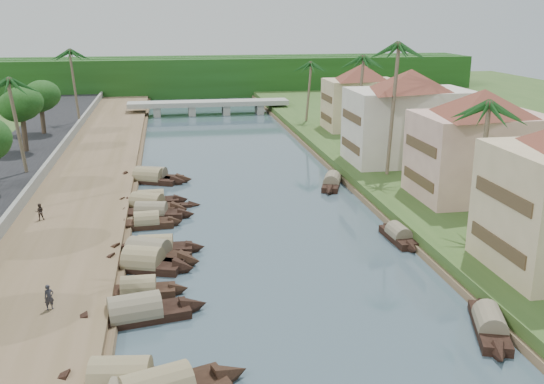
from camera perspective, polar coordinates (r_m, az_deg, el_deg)
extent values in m
plane|color=#3C4F5A|center=(39.41, 1.63, -9.37)|extent=(220.00, 220.00, 0.00)
cube|color=brown|center=(57.95, -18.16, -1.20)|extent=(10.00, 180.00, 0.80)
cube|color=#314E1F|center=(62.89, 15.14, 0.61)|extent=(16.00, 180.00, 1.20)
cube|color=slate|center=(58.47, -22.31, -0.50)|extent=(0.40, 180.00, 1.10)
cube|color=#173B10|center=(130.62, -6.73, 10.57)|extent=(120.00, 4.00, 8.00)
cube|color=#173B10|center=(135.58, -6.86, 10.78)|extent=(120.00, 4.00, 8.00)
cube|color=#173B10|center=(140.55, -6.98, 10.97)|extent=(120.00, 4.00, 8.00)
cube|color=gray|center=(108.06, -5.98, 8.31)|extent=(28.00, 4.00, 0.80)
cube|color=gray|center=(108.00, -10.77, 7.52)|extent=(1.20, 3.50, 1.80)
cube|color=gray|center=(108.07, -7.56, 7.67)|extent=(1.20, 3.50, 1.80)
cube|color=gray|center=(108.46, -4.37, 7.79)|extent=(1.20, 3.50, 1.80)
cube|color=gray|center=(109.18, -1.20, 7.90)|extent=(1.20, 3.50, 1.80)
cube|color=#4C3923|center=(40.88, 20.41, -4.60)|extent=(0.10, 6.40, 0.90)
cube|color=#4C3923|center=(39.90, 20.87, -0.30)|extent=(0.10, 6.40, 0.90)
cube|color=beige|center=(57.12, 18.86, 3.22)|extent=(11.00, 8.00, 7.50)
pyramid|color=brown|center=(56.28, 19.32, 8.03)|extent=(14.11, 14.11, 2.20)
cube|color=#4C3923|center=(55.15, 13.60, 1.19)|extent=(0.10, 6.40, 0.90)
cube|color=#4C3923|center=(54.46, 13.81, 4.23)|extent=(0.10, 6.40, 0.90)
cube|color=beige|center=(69.02, 12.68, 6.08)|extent=(13.00, 8.00, 8.00)
pyramid|color=brown|center=(68.32, 12.95, 10.29)|extent=(15.59, 15.59, 2.20)
cube|color=#4C3923|center=(67.20, 7.38, 4.33)|extent=(0.10, 6.40, 0.90)
cube|color=#4C3923|center=(66.61, 7.49, 7.03)|extent=(0.10, 6.40, 0.90)
cube|color=beige|center=(87.97, 8.35, 8.15)|extent=(10.00, 7.00, 7.00)
pyramid|color=brown|center=(87.44, 8.48, 11.13)|extent=(12.62, 12.62, 2.20)
cube|color=#4C3923|center=(86.82, 5.11, 6.98)|extent=(0.10, 5.60, 0.90)
cube|color=#4C3923|center=(86.41, 5.16, 8.81)|extent=(0.10, 5.60, 0.90)
cone|color=black|center=(30.45, -7.72, -17.39)|extent=(1.96, 2.10, 2.07)
cylinder|color=#897F57|center=(30.80, -14.05, -16.68)|extent=(4.74, 2.78, 2.17)
cone|color=black|center=(30.83, -3.86, -16.80)|extent=(2.40, 2.37, 2.09)
cube|color=black|center=(36.83, -12.74, -11.41)|extent=(6.56, 3.11, 0.70)
cone|color=black|center=(37.29, -7.34, -10.61)|extent=(2.11, 2.11, 2.01)
cone|color=black|center=(36.63, -18.28, -11.90)|extent=(2.11, 2.11, 2.01)
cylinder|color=#766F59|center=(36.66, -12.78, -10.89)|extent=(5.11, 2.92, 2.09)
cube|color=black|center=(39.64, -12.41, -9.30)|extent=(4.59, 1.62, 0.70)
cone|color=black|center=(39.50, -8.71, -9.06)|extent=(1.35, 1.41, 1.54)
cone|color=black|center=(39.87, -16.10, -9.29)|extent=(1.35, 1.41, 1.54)
cylinder|color=#897F57|center=(39.48, -12.45, -8.80)|extent=(3.51, 1.67, 1.61)
cube|color=black|center=(43.52, -12.00, -6.86)|extent=(5.79, 3.79, 0.70)
cone|color=black|center=(42.51, -8.21, -7.13)|extent=(2.14, 2.30, 2.04)
cone|color=black|center=(44.66, -15.60, -6.40)|extent=(2.14, 2.30, 2.04)
cylinder|color=#897F57|center=(43.38, -12.03, -6.40)|extent=(4.61, 3.43, 2.17)
cube|color=black|center=(44.97, -11.56, -6.06)|extent=(6.26, 4.50, 0.70)
cone|color=black|center=(43.58, -7.69, -6.49)|extent=(2.40, 2.48, 2.10)
cone|color=black|center=(46.49, -15.19, -5.44)|extent=(2.40, 2.48, 2.10)
cylinder|color=#766F59|center=(44.83, -11.59, -5.61)|extent=(5.04, 3.97, 2.21)
cube|color=black|center=(46.09, -10.87, -5.45)|extent=(5.43, 1.95, 0.70)
cone|color=black|center=(45.93, -7.16, -5.24)|extent=(1.61, 1.59, 1.69)
cone|color=black|center=(46.38, -14.55, -5.44)|extent=(1.61, 1.59, 1.69)
cylinder|color=#897F57|center=(45.95, -10.89, -5.01)|extent=(4.17, 1.95, 1.75)
cube|color=black|center=(51.67, -11.69, -3.06)|extent=(4.41, 1.80, 0.70)
cone|color=black|center=(51.69, -9.02, -2.82)|extent=(1.34, 1.51, 1.59)
cone|color=black|center=(51.70, -14.36, -3.14)|extent=(1.34, 1.51, 1.59)
cylinder|color=#897F57|center=(51.54, -11.71, -2.67)|extent=(3.38, 1.82, 1.68)
cube|color=black|center=(54.07, -11.29, -2.15)|extent=(5.84, 2.74, 0.70)
cone|color=black|center=(53.45, -8.02, -2.12)|extent=(1.87, 1.79, 1.69)
cone|color=black|center=(54.82, -14.48, -2.02)|extent=(1.87, 1.79, 1.69)
cylinder|color=#766F59|center=(53.96, -11.31, -1.77)|extent=(4.55, 2.55, 1.74)
cube|color=black|center=(56.35, -11.65, -1.41)|extent=(6.09, 4.25, 0.70)
cone|color=black|center=(54.95, -8.64, -1.63)|extent=(2.26, 2.28, 1.91)
cone|color=black|center=(57.85, -14.51, -1.05)|extent=(2.26, 2.28, 1.91)
cylinder|color=#897F57|center=(56.23, -11.67, -1.04)|extent=(4.88, 3.72, 1.99)
cube|color=black|center=(57.57, -11.29, -1.00)|extent=(5.10, 1.92, 0.70)
cone|color=black|center=(57.62, -8.52, -0.76)|extent=(1.52, 1.61, 1.72)
cone|color=black|center=(57.61, -14.08, -1.09)|extent=(1.52, 1.61, 1.72)
cylinder|color=#897F57|center=(57.46, -11.32, -0.64)|extent=(3.92, 1.94, 1.80)
cube|color=black|center=(65.95, -11.30, 1.23)|extent=(6.96, 4.07, 0.70)
cone|color=black|center=(64.67, -8.22, 1.16)|extent=(2.36, 2.23, 1.90)
cone|color=black|center=(67.37, -14.26, 1.43)|extent=(2.36, 2.23, 1.90)
cylinder|color=#766F59|center=(65.86, -11.32, 1.55)|extent=(5.49, 3.59, 1.95)
cube|color=black|center=(65.26, -11.50, 1.06)|extent=(6.43, 4.26, 0.70)
cone|color=black|center=(63.90, -8.72, 0.95)|extent=(2.34, 2.35, 1.99)
cone|color=black|center=(66.73, -14.17, 1.30)|extent=(2.34, 2.35, 1.99)
cylinder|color=#897F57|center=(65.16, -11.52, 1.38)|extent=(5.13, 3.76, 2.08)
cube|color=black|center=(36.91, 19.76, -11.96)|extent=(3.29, 5.72, 0.70)
cone|color=black|center=(39.56, 19.02, -9.78)|extent=(1.84, 1.94, 1.59)
cone|color=black|center=(34.25, 20.66, -14.25)|extent=(1.84, 1.94, 1.59)
cylinder|color=#766F59|center=(36.74, 19.82, -11.44)|extent=(2.92, 4.51, 1.63)
cube|color=black|center=(48.75, 11.82, -4.27)|extent=(1.69, 4.67, 0.70)
cone|color=black|center=(50.91, 10.65, -3.20)|extent=(1.38, 1.39, 1.46)
cone|color=black|center=(46.57, 13.11, -5.25)|extent=(1.38, 1.39, 1.46)
cylinder|color=#766F59|center=(48.62, 11.85, -3.85)|extent=(1.69, 3.59, 1.52)
cube|color=black|center=(62.92, 5.65, 0.74)|extent=(3.47, 5.85, 0.70)
cone|color=black|center=(65.92, 5.90, 1.53)|extent=(1.92, 2.00, 1.64)
cone|color=black|center=(59.90, 5.39, 0.02)|extent=(1.92, 2.00, 1.64)
cylinder|color=#766F59|center=(62.82, 5.66, 1.07)|extent=(3.07, 4.63, 1.68)
cube|color=black|center=(39.47, -13.79, -9.67)|extent=(3.32, 1.13, 0.35)
cone|color=black|center=(39.15, -11.12, -9.72)|extent=(0.90, 0.82, 0.72)
cone|color=black|center=(39.87, -16.40, -9.61)|extent=(0.90, 0.82, 0.72)
cube|color=black|center=(56.51, -9.89, -1.37)|extent=(4.63, 1.09, 0.35)
cone|color=black|center=(56.64, -7.28, -1.21)|extent=(1.18, 0.96, 0.92)
cone|color=black|center=(56.50, -12.51, -1.52)|extent=(1.18, 0.96, 0.92)
cylinder|color=#725F4C|center=(48.28, 19.16, 2.27)|extent=(0.47, 0.36, 9.77)
sphere|color=#174618|center=(47.42, 19.69, 7.76)|extent=(3.20, 3.20, 3.20)
cylinder|color=#725F4C|center=(62.45, 11.17, 7.57)|extent=(0.87, 0.36, 13.29)
sphere|color=#174618|center=(61.82, 11.51, 13.41)|extent=(3.20, 3.20, 3.20)
cylinder|color=#725F4C|center=(76.09, 8.08, 8.42)|extent=(1.05, 0.36, 11.07)
sphere|color=#174618|center=(75.55, 8.25, 12.42)|extent=(3.20, 3.20, 3.20)
cylinder|color=#725F4C|center=(66.65, -22.66, 5.74)|extent=(1.16, 0.36, 9.62)
sphere|color=#174618|center=(66.05, -23.11, 9.67)|extent=(3.20, 3.20, 3.20)
cylinder|color=#725F4C|center=(93.66, 3.36, 9.38)|extent=(1.03, 0.36, 8.92)
sphere|color=#174618|center=(93.23, 3.41, 11.99)|extent=(3.20, 3.20, 3.20)
cylinder|color=#725F4C|center=(95.96, -18.00, 9.44)|extent=(0.92, 0.36, 10.69)
sphere|color=#174618|center=(95.54, -18.27, 12.49)|extent=(3.20, 3.20, 3.20)
cylinder|color=brown|center=(77.72, -22.25, 4.94)|extent=(0.60, 0.60, 3.84)
ellipsoid|color=#173B10|center=(77.15, -22.54, 7.61)|extent=(4.55, 4.55, 3.74)
cylinder|color=brown|center=(88.70, -20.76, 6.27)|extent=(0.60, 0.60, 3.45)
ellipsoid|color=#173B10|center=(88.23, -20.98, 8.37)|extent=(4.76, 4.76, 3.92)
cylinder|color=brown|center=(71.92, 16.12, 4.46)|extent=(0.60, 0.60, 3.70)
ellipsoid|color=#173B10|center=(71.30, 16.35, 7.24)|extent=(4.25, 4.25, 3.49)
imported|color=#282830|center=(37.43, -20.24, -9.28)|extent=(0.66, 0.57, 1.52)
imported|color=#362C26|center=(53.33, -21.03, -1.74)|extent=(0.77, 0.65, 1.42)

